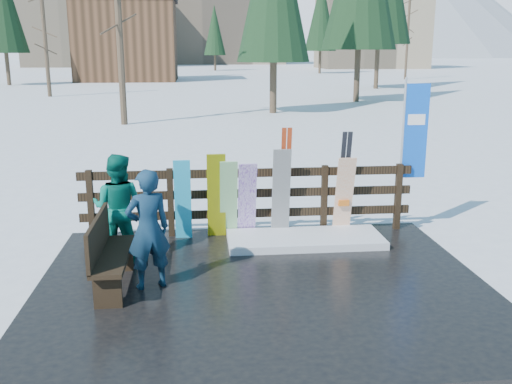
{
  "coord_description": "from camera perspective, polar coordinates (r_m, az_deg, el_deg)",
  "views": [
    {
      "loc": [
        -0.8,
        -7.05,
        3.12
      ],
      "look_at": [
        0.01,
        1.0,
        1.1
      ],
      "focal_mm": 40.0,
      "sensor_mm": 36.0,
      "label": 1
    }
  ],
  "objects": [
    {
      "name": "rental_flag",
      "position": [
        10.08,
        15.35,
        5.33
      ],
      "size": [
        0.45,
        0.04,
        2.6
      ],
      "color": "silver",
      "rests_on": "deck"
    },
    {
      "name": "snow_patch",
      "position": [
        9.3,
        4.92,
        -4.73
      ],
      "size": [
        2.5,
        1.0,
        0.12
      ],
      "primitive_type": "cube",
      "color": "white",
      "rests_on": "deck"
    },
    {
      "name": "person_front",
      "position": [
        7.49,
        -10.75,
        -3.69
      ],
      "size": [
        0.68,
        0.56,
        1.59
      ],
      "primitive_type": "imported",
      "rotation": [
        0.0,
        0.0,
        3.5
      ],
      "color": "navy",
      "rests_on": "deck"
    },
    {
      "name": "ground",
      "position": [
        7.75,
        0.7,
        -9.72
      ],
      "size": [
        700.0,
        700.0,
        0.0
      ],
      "primitive_type": "plane",
      "color": "white",
      "rests_on": "ground"
    },
    {
      "name": "snowboard_1",
      "position": [
        9.35,
        -2.75,
        -0.73
      ],
      "size": [
        0.28,
        0.38,
        1.33
      ],
      "primitive_type": "cube",
      "rotation": [
        0.26,
        0.0,
        0.0
      ],
      "color": "white",
      "rests_on": "deck"
    },
    {
      "name": "ski_pair_a",
      "position": [
        9.45,
        2.93,
        1.03
      ],
      "size": [
        0.17,
        0.3,
        1.84
      ],
      "color": "#AF3515",
      "rests_on": "deck"
    },
    {
      "name": "trees",
      "position": [
        55.94,
        -0.52,
        17.17
      ],
      "size": [
        42.21,
        68.84,
        14.42
      ],
      "color": "#382B1E",
      "rests_on": "ground"
    },
    {
      "name": "snowboard_4",
      "position": [
        9.41,
        2.52,
        -0.09
      ],
      "size": [
        0.3,
        0.24,
        1.5
      ],
      "primitive_type": "cube",
      "rotation": [
        0.15,
        0.0,
        0.0
      ],
      "color": "black",
      "rests_on": "deck"
    },
    {
      "name": "bench",
      "position": [
        7.65,
        -14.64,
        -5.73
      ],
      "size": [
        0.4,
        1.5,
        0.97
      ],
      "color": "black",
      "rests_on": "deck"
    },
    {
      "name": "deck",
      "position": [
        7.73,
        0.7,
        -9.45
      ],
      "size": [
        6.0,
        5.0,
        0.08
      ],
      "primitive_type": "cube",
      "color": "black",
      "rests_on": "ground"
    },
    {
      "name": "fence",
      "position": [
        9.58,
        -0.76,
        -0.37
      ],
      "size": [
        5.6,
        0.1,
        1.15
      ],
      "color": "black",
      "rests_on": "deck"
    },
    {
      "name": "snowboard_2",
      "position": [
        9.32,
        -3.98,
        -0.4
      ],
      "size": [
        0.3,
        0.33,
        1.45
      ],
      "primitive_type": "cube",
      "rotation": [
        0.21,
        0.0,
        0.0
      ],
      "color": "#E8EF00",
      "rests_on": "deck"
    },
    {
      "name": "snowboard_5",
      "position": [
        9.63,
        8.79,
        -0.38
      ],
      "size": [
        0.3,
        0.34,
        1.34
      ],
      "primitive_type": "cube",
      "rotation": [
        0.23,
        0.0,
        0.0
      ],
      "color": "white",
      "rests_on": "deck"
    },
    {
      "name": "ski_pair_b",
      "position": [
        9.65,
        8.73,
        0.93
      ],
      "size": [
        0.17,
        0.34,
        1.76
      ],
      "color": "black",
      "rests_on": "deck"
    },
    {
      "name": "person_back",
      "position": [
        8.59,
        -13.63,
        -1.51
      ],
      "size": [
        0.89,
        0.76,
        1.59
      ],
      "primitive_type": "imported",
      "rotation": [
        0.0,
        0.0,
        2.91
      ],
      "color": "#055D4D",
      "rests_on": "deck"
    },
    {
      "name": "snowboard_3",
      "position": [
        9.37,
        -0.89,
        -0.8
      ],
      "size": [
        0.3,
        0.41,
        1.29
      ],
      "primitive_type": "cube",
      "rotation": [
        0.29,
        0.0,
        0.0
      ],
      "color": "white",
      "rests_on": "deck"
    },
    {
      "name": "resort_buildings",
      "position": [
        122.65,
        -5.12,
        17.07
      ],
      "size": [
        73.0,
        87.6,
        22.6
      ],
      "color": "tan",
      "rests_on": "ground"
    },
    {
      "name": "snowboard_0",
      "position": [
        9.34,
        -7.33,
        -0.78
      ],
      "size": [
        0.27,
        0.2,
        1.35
      ],
      "primitive_type": "cube",
      "rotation": [
        0.13,
        0.0,
        0.0
      ],
      "color": "#22ADDC",
      "rests_on": "deck"
    }
  ]
}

